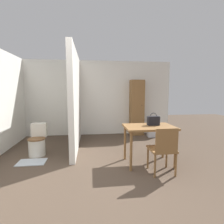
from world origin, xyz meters
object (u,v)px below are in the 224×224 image
at_px(handbag, 153,121).
at_px(space_heater, 152,128).
at_px(wooden_chair, 163,148).
at_px(wooden_cabinet, 137,108).
at_px(dining_table, 149,131).
at_px(toilet, 38,142).

height_order(handbag, space_heater, handbag).
bearing_deg(wooden_chair, space_heater, 74.21).
bearing_deg(space_heater, wooden_cabinet, 137.60).
xyz_separation_m(handbag, wooden_cabinet, (0.29, 2.34, 0.04)).
relative_size(dining_table, wooden_cabinet, 0.54).
bearing_deg(wooden_cabinet, handbag, -97.00).
bearing_deg(dining_table, wooden_chair, -78.22).
bearing_deg(dining_table, space_heater, 67.79).
height_order(dining_table, toilet, dining_table).
bearing_deg(toilet, wooden_cabinet, 29.16).
bearing_deg(wooden_chair, handbag, 89.27).
bearing_deg(handbag, wooden_cabinet, 83.00).
bearing_deg(wooden_cabinet, dining_table, -99.39).
bearing_deg(wooden_cabinet, space_heater, -42.40).
bearing_deg(space_heater, handbag, -110.09).
height_order(wooden_chair, handbag, handbag).
xyz_separation_m(toilet, wooden_cabinet, (2.82, 1.57, 0.63)).
bearing_deg(dining_table, toilet, 161.05).
xyz_separation_m(wooden_chair, space_heater, (0.72, 2.50, -0.19)).
bearing_deg(space_heater, wooden_chair, -106.14).
distance_m(toilet, wooden_cabinet, 3.29).
relative_size(dining_table, wooden_chair, 1.14).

